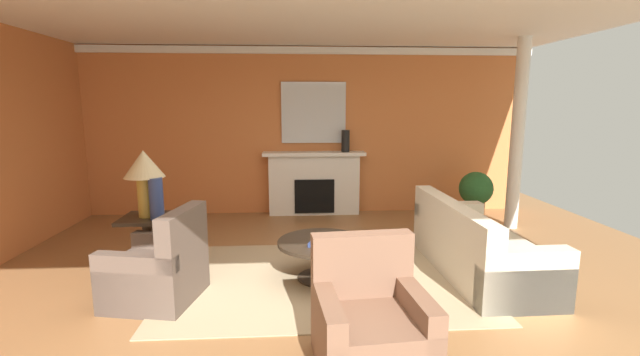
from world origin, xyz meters
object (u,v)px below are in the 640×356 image
(vase_on_side_table, at_px, (156,199))
(vase_mantel_right, at_px, (345,141))
(armchair_facing_fireplace, at_px, (370,327))
(table_lamp, at_px, (144,171))
(fireplace, at_px, (314,185))
(potted_plant, at_px, (476,192))
(mantel_mirror, at_px, (314,113))
(armchair_near_window, at_px, (159,271))
(sofa, at_px, (475,249))
(side_table, at_px, (149,242))
(coffee_table, at_px, (322,251))

(vase_on_side_table, relative_size, vase_mantel_right, 1.20)
(armchair_facing_fireplace, xyz_separation_m, table_lamp, (-2.21, 1.86, 0.92))
(fireplace, bearing_deg, vase_on_side_table, -123.58)
(potted_plant, bearing_deg, mantel_mirror, 165.20)
(mantel_mirror, xyz_separation_m, potted_plant, (2.71, -0.72, -1.31))
(vase_on_side_table, xyz_separation_m, vase_mantel_right, (2.42, 2.76, 0.39))
(armchair_near_window, distance_m, vase_mantel_right, 4.13)
(sofa, distance_m, table_lamp, 3.86)
(table_lamp, relative_size, vase_mantel_right, 1.95)
(mantel_mirror, distance_m, armchair_near_window, 4.15)
(sofa, relative_size, armchair_facing_fireplace, 2.23)
(table_lamp, bearing_deg, side_table, 0.00)
(table_lamp, height_order, vase_mantel_right, vase_mantel_right)
(sofa, distance_m, side_table, 3.75)
(armchair_near_window, bearing_deg, fireplace, 62.89)
(coffee_table, height_order, side_table, side_table)
(potted_plant, bearing_deg, coffee_table, -139.84)
(sofa, height_order, vase_mantel_right, vase_mantel_right)
(armchair_facing_fireplace, height_order, vase_mantel_right, vase_mantel_right)
(coffee_table, relative_size, vase_on_side_table, 2.17)
(armchair_near_window, xyz_separation_m, vase_on_side_table, (-0.15, 0.54, 0.62))
(table_lamp, distance_m, vase_mantel_right, 3.69)
(armchair_facing_fireplace, height_order, side_table, armchair_facing_fireplace)
(armchair_facing_fireplace, relative_size, coffee_table, 0.95)
(fireplace, bearing_deg, armchair_facing_fireplace, -87.61)
(armchair_facing_fireplace, bearing_deg, sofa, 47.75)
(coffee_table, bearing_deg, vase_on_side_table, 176.40)
(table_lamp, height_order, potted_plant, table_lamp)
(sofa, relative_size, vase_on_side_table, 4.59)
(side_table, height_order, potted_plant, potted_plant)
(mantel_mirror, relative_size, sofa, 0.54)
(armchair_facing_fireplace, bearing_deg, table_lamp, 139.82)
(table_lamp, distance_m, potted_plant, 5.22)
(sofa, distance_m, potted_plant, 2.48)
(sofa, bearing_deg, coffee_table, -177.91)
(potted_plant, bearing_deg, vase_mantel_right, 165.81)
(armchair_facing_fireplace, relative_size, side_table, 1.36)
(side_table, bearing_deg, vase_on_side_table, -38.66)
(sofa, relative_size, potted_plant, 2.55)
(vase_mantel_right, bearing_deg, vase_on_side_table, -131.18)
(mantel_mirror, xyz_separation_m, vase_mantel_right, (0.55, -0.17, -0.49))
(vase_mantel_right, xyz_separation_m, potted_plant, (2.16, -0.55, -0.82))
(fireplace, xyz_separation_m, vase_mantel_right, (0.55, -0.05, 0.78))
(coffee_table, relative_size, table_lamp, 1.33)
(armchair_near_window, xyz_separation_m, vase_mantel_right, (2.27, 3.30, 1.01))
(fireplace, relative_size, vase_on_side_table, 3.90)
(fireplace, relative_size, potted_plant, 2.16)
(armchair_near_window, height_order, table_lamp, table_lamp)
(sofa, relative_size, armchair_near_window, 2.23)
(fireplace, xyz_separation_m, armchair_facing_fireplace, (0.19, -4.56, -0.23))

